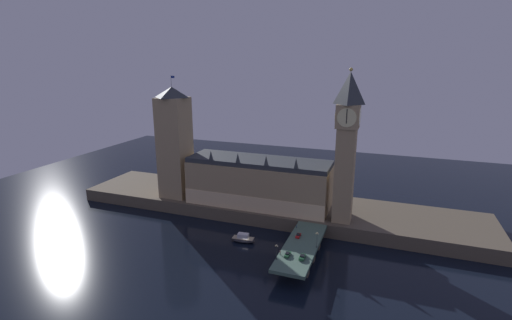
{
  "coord_description": "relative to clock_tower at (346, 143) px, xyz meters",
  "views": [
    {
      "loc": [
        57.63,
        -143.01,
        80.32
      ],
      "look_at": [
        -2.39,
        20.0,
        34.29
      ],
      "focal_mm": 26.0,
      "sensor_mm": 36.0,
      "label": 1
    }
  ],
  "objects": [
    {
      "name": "clock_tower",
      "position": [
        0.0,
        0.0,
        0.0
      ],
      "size": [
        10.53,
        10.64,
        71.36
      ],
      "color": "tan",
      "rests_on": "embankment"
    },
    {
      "name": "bridge",
      "position": [
        -12.36,
        -30.75,
        -39.89
      ],
      "size": [
        13.6,
        46.0,
        6.6
      ],
      "color": "#476656",
      "rests_on": "ground_plane"
    },
    {
      "name": "parliament_hall",
      "position": [
        -44.83,
        6.67,
        -25.5
      ],
      "size": [
        74.95,
        24.17,
        29.67
      ],
      "color": "tan",
      "rests_on": "embankment"
    },
    {
      "name": "pedestrian_far_rail",
      "position": [
        -18.34,
        -15.69,
        -37.02
      ],
      "size": [
        0.38,
        0.38,
        1.63
      ],
      "color": "black",
      "rests_on": "bridge"
    },
    {
      "name": "street_lamp_mid",
      "position": [
        -5.97,
        -30.75,
        -33.67
      ],
      "size": [
        1.34,
        0.6,
        6.74
      ],
      "color": "#2D3333",
      "rests_on": "bridge"
    },
    {
      "name": "car_southbound_lead",
      "position": [
        -9.37,
        -41.75,
        -37.14
      ],
      "size": [
        2.08,
        4.24,
        1.59
      ],
      "color": "#235633",
      "rests_on": "bridge"
    },
    {
      "name": "car_northbound_lead",
      "position": [
        -15.35,
        -24.07,
        -37.25
      ],
      "size": [
        1.84,
        4.17,
        1.35
      ],
      "color": "red",
      "rests_on": "bridge"
    },
    {
      "name": "victoria_tower",
      "position": [
        -92.88,
        3.23,
        -7.23
      ],
      "size": [
        15.27,
        15.27,
        66.95
      ],
      "color": "tan",
      "rests_on": "embankment"
    },
    {
      "name": "car_northbound_trail",
      "position": [
        -15.35,
        -41.48,
        -37.23
      ],
      "size": [
        1.9,
        4.32,
        1.39
      ],
      "color": "#235633",
      "rests_on": "bridge"
    },
    {
      "name": "ground_plane",
      "position": [
        -39.35,
        -25.75,
        -44.48
      ],
      "size": [
        400.0,
        400.0,
        0.0
      ],
      "primitive_type": "plane",
      "color": "black"
    },
    {
      "name": "street_lamp_near",
      "position": [
        -18.74,
        -45.47,
        -33.98
      ],
      "size": [
        1.34,
        0.6,
        6.23
      ],
      "color": "#2D3333",
      "rests_on": "bridge"
    },
    {
      "name": "boat_upstream",
      "position": [
        -40.96,
        -24.92,
        -42.96
      ],
      "size": [
        11.47,
        5.46,
        4.16
      ],
      "color": "#28282D",
      "rests_on": "ground_plane"
    },
    {
      "name": "pedestrian_near_rail",
      "position": [
        -18.34,
        -41.67,
        -37.02
      ],
      "size": [
        0.38,
        0.38,
        1.64
      ],
      "color": "black",
      "rests_on": "bridge"
    },
    {
      "name": "embankment",
      "position": [
        -39.35,
        13.25,
        -41.14
      ],
      "size": [
        220.0,
        42.0,
        6.67
      ],
      "color": "brown",
      "rests_on": "ground_plane"
    }
  ]
}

